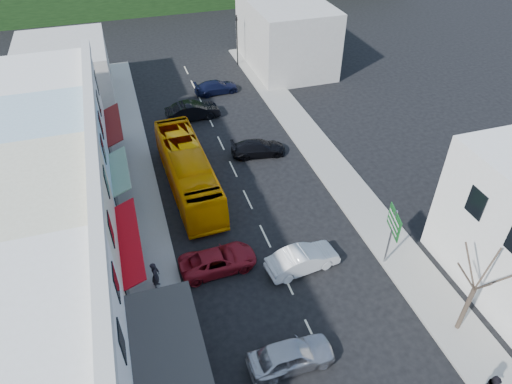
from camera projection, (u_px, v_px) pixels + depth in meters
name	position (u px, v px, depth m)	size (l,w,h in m)	color
ground	(286.00, 281.00, 27.08)	(120.00, 120.00, 0.00)	black
sidewalk_left	(140.00, 202.00, 32.74)	(3.00, 52.00, 0.15)	gray
sidewalk_right	(331.00, 166.00, 36.28)	(3.00, 52.00, 0.15)	gray
shopfront_row	(48.00, 219.00, 25.39)	(8.25, 30.00, 8.00)	white
distant_block_left	(66.00, 76.00, 42.57)	(8.00, 10.00, 6.00)	#B7B2A8
distant_block_right	(286.00, 34.00, 49.93)	(8.00, 12.00, 7.00)	#B7B2A8
bus	(188.00, 171.00, 33.18)	(2.50, 11.60, 3.10)	#F09300
car_silver	(291.00, 356.00, 22.42)	(1.80, 4.40, 1.40)	#B6B6BC
car_white	(303.00, 260.00, 27.45)	(1.80, 4.40, 1.40)	silver
car_red	(218.00, 260.00, 27.46)	(1.90, 4.60, 1.40)	maroon
car_black_near	(258.00, 147.00, 37.23)	(1.84, 4.50, 1.40)	black
car_black_far	(193.00, 112.00, 41.95)	(1.80, 4.40, 1.40)	black
car_navy_far	(216.00, 87.00, 46.12)	(1.84, 4.50, 1.40)	black
pedestrian_left	(156.00, 276.00, 26.03)	(0.60, 0.40, 1.70)	black
direction_sign	(390.00, 238.00, 26.89)	(0.65, 1.90, 4.23)	#13571D
street_tree	(474.00, 289.00, 22.45)	(2.30, 2.30, 6.50)	#342820
traffic_signal	(237.00, 41.00, 50.45)	(0.65, 1.15, 5.56)	black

